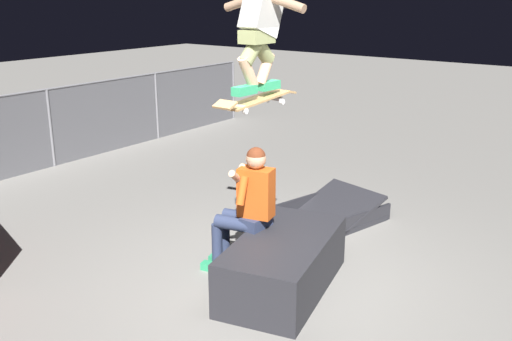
% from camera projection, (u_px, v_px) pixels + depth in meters
% --- Properties ---
extents(ground_plane, '(40.00, 40.00, 0.00)m').
position_uv_depth(ground_plane, '(267.00, 285.00, 5.76)').
color(ground_plane, gray).
extents(ledge_box_main, '(1.74, 1.17, 0.53)m').
position_uv_depth(ledge_box_main, '(284.00, 264.00, 5.62)').
color(ledge_box_main, '#28282D').
rests_on(ledge_box_main, ground).
extents(person_sitting_on_ledge, '(0.59, 0.79, 1.37)m').
position_uv_depth(person_sitting_on_ledge, '(246.00, 204.00, 5.78)').
color(person_sitting_on_ledge, '#2D3856').
rests_on(person_sitting_on_ledge, ground).
extents(skateboard, '(1.02, 0.22, 0.13)m').
position_uv_depth(skateboard, '(257.00, 100.00, 5.31)').
color(skateboard, '#AD8451').
extents(skater_airborne, '(0.62, 0.89, 1.12)m').
position_uv_depth(skater_airborne, '(261.00, 23.00, 5.15)').
color(skater_airborne, '#2D9E66').
extents(kicker_ramp, '(1.35, 1.19, 0.44)m').
position_uv_depth(kicker_ramp, '(330.00, 215.00, 7.36)').
color(kicker_ramp, '#28282D').
rests_on(kicker_ramp, ground).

